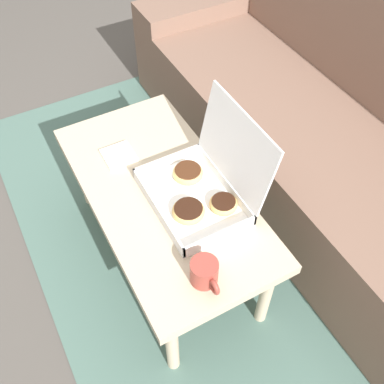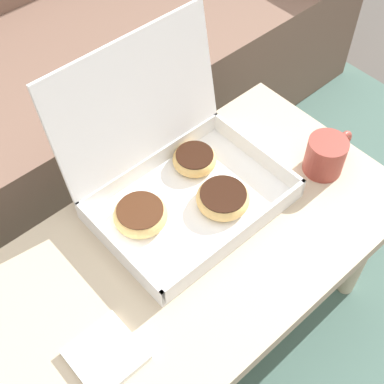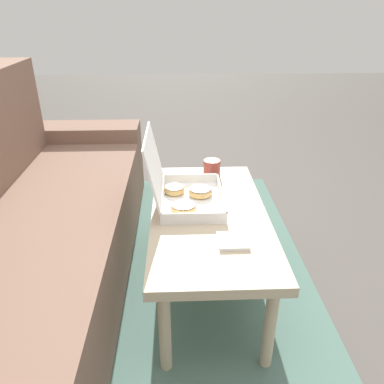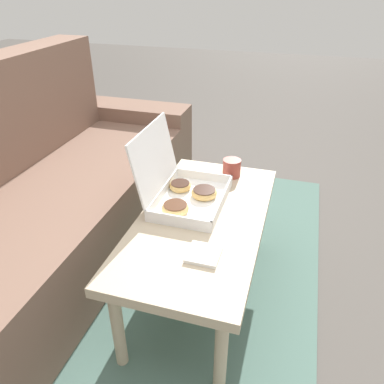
% 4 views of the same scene
% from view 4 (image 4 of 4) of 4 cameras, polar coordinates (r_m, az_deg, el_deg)
% --- Properties ---
extents(ground_plane, '(12.00, 12.00, 0.00)m').
position_cam_4_polar(ground_plane, '(1.79, 0.16, -14.84)').
color(ground_plane, '#514C47').
extents(area_rug, '(2.41, 1.70, 0.01)m').
position_cam_4_polar(area_rug, '(1.87, -8.91, -12.68)').
color(area_rug, '#4C6B60').
rests_on(area_rug, ground_plane).
extents(couch, '(2.29, 0.77, 0.94)m').
position_cam_4_polar(couch, '(1.92, -23.11, -2.23)').
color(couch, '#7A5B4C').
rests_on(couch, ground_plane).
extents(coffee_table, '(0.98, 0.49, 0.42)m').
position_cam_4_polar(coffee_table, '(1.54, 1.48, -5.27)').
color(coffee_table, '#C6B293').
rests_on(coffee_table, ground_plane).
extents(pastry_box, '(0.39, 0.33, 0.32)m').
position_cam_4_polar(pastry_box, '(1.58, -1.59, 0.49)').
color(pastry_box, white).
rests_on(pastry_box, coffee_table).
extents(coffee_mug, '(0.13, 0.09, 0.08)m').
position_cam_4_polar(coffee_mug, '(1.80, 6.09, 3.73)').
color(coffee_mug, '#993D33').
rests_on(coffee_mug, coffee_table).
extents(napkin_stack, '(0.11, 0.11, 0.01)m').
position_cam_4_polar(napkin_stack, '(1.31, 1.80, -9.45)').
color(napkin_stack, white).
rests_on(napkin_stack, coffee_table).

